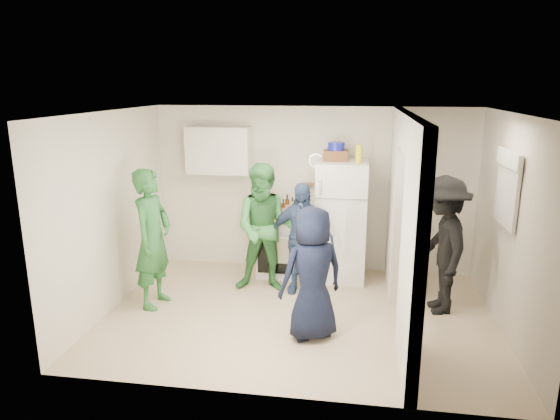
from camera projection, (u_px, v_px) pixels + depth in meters
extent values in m
plane|color=tan|center=(299.00, 315.00, 6.26)|extent=(4.80, 4.80, 0.00)
plane|color=silver|center=(312.00, 190.00, 7.58)|extent=(4.80, 0.00, 4.80)
plane|color=silver|center=(278.00, 270.00, 4.32)|extent=(4.80, 0.00, 4.80)
plane|color=silver|center=(111.00, 212.00, 6.30)|extent=(0.00, 3.40, 3.40)
plane|color=silver|center=(512.00, 228.00, 5.60)|extent=(0.00, 3.40, 3.40)
plane|color=white|center=(301.00, 113.00, 5.64)|extent=(4.80, 4.80, 0.00)
cube|color=silver|center=(396.00, 202.00, 6.83)|extent=(0.12, 1.20, 2.50)
cube|color=silver|center=(413.00, 255.00, 4.72)|extent=(0.12, 1.20, 2.50)
cube|color=silver|center=(408.00, 132.00, 5.52)|extent=(0.12, 1.00, 0.40)
cube|color=white|center=(283.00, 245.00, 7.52)|extent=(0.76, 0.63, 0.90)
cube|color=silver|center=(219.00, 150.00, 7.46)|extent=(0.95, 0.34, 0.70)
cube|color=white|center=(341.00, 221.00, 7.26)|extent=(0.72, 0.70, 1.75)
cube|color=brown|center=(336.00, 155.00, 7.09)|extent=(0.35, 0.25, 0.15)
cylinder|color=#161B9B|center=(336.00, 146.00, 7.06)|extent=(0.24, 0.24, 0.11)
cylinder|color=#FFEF15|center=(359.00, 154.00, 6.89)|extent=(0.09, 0.09, 0.25)
cylinder|color=white|center=(316.00, 161.00, 7.44)|extent=(0.22, 0.02, 0.22)
cube|color=olive|center=(312.00, 184.00, 7.51)|extent=(0.35, 0.08, 0.03)
cube|color=black|center=(509.00, 189.00, 5.70)|extent=(0.03, 0.70, 0.80)
cube|color=white|center=(508.00, 189.00, 5.70)|extent=(0.04, 0.76, 0.86)
cube|color=white|center=(509.00, 159.00, 5.62)|extent=(0.04, 0.82, 0.18)
cylinder|color=#FFF015|center=(273.00, 212.00, 7.19)|extent=(0.09, 0.09, 0.25)
cylinder|color=red|center=(296.00, 217.00, 7.17)|extent=(0.09, 0.09, 0.12)
imported|color=#2C6E3A|center=(153.00, 239.00, 6.35)|extent=(0.51, 0.71, 1.80)
imported|color=#3C853A|center=(266.00, 228.00, 6.83)|extent=(0.91, 0.74, 1.79)
imported|color=#375779|center=(301.00, 238.00, 6.81)|extent=(0.95, 0.48, 1.55)
imported|color=black|center=(312.00, 274.00, 5.56)|extent=(0.89, 0.79, 1.53)
imported|color=black|center=(442.00, 245.00, 6.19)|extent=(0.76, 1.19, 1.74)
cylinder|color=brown|center=(267.00, 205.00, 7.54)|extent=(0.07, 0.07, 0.26)
cylinder|color=#173F15|center=(270.00, 209.00, 7.34)|extent=(0.06, 0.06, 0.24)
cylinder|color=silver|center=(280.00, 206.00, 7.52)|extent=(0.07, 0.07, 0.25)
cylinder|color=#5A290F|center=(283.00, 208.00, 7.32)|extent=(0.06, 0.06, 0.28)
cylinder|color=silver|center=(292.00, 205.00, 7.54)|extent=(0.07, 0.07, 0.26)
cylinder|color=#193B15|center=(294.00, 208.00, 7.36)|extent=(0.07, 0.07, 0.26)
cylinder|color=olive|center=(302.00, 206.00, 7.48)|extent=(0.08, 0.08, 0.26)
cylinder|color=#9698A1|center=(262.00, 209.00, 7.31)|extent=(0.08, 0.08, 0.26)
cylinder|color=#542E0E|center=(287.00, 205.00, 7.44)|extent=(0.07, 0.07, 0.32)
cylinder|color=#1E583C|center=(303.00, 209.00, 7.23)|extent=(0.07, 0.07, 0.32)
cylinder|color=maroon|center=(269.00, 207.00, 7.47)|extent=(0.06, 0.06, 0.24)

